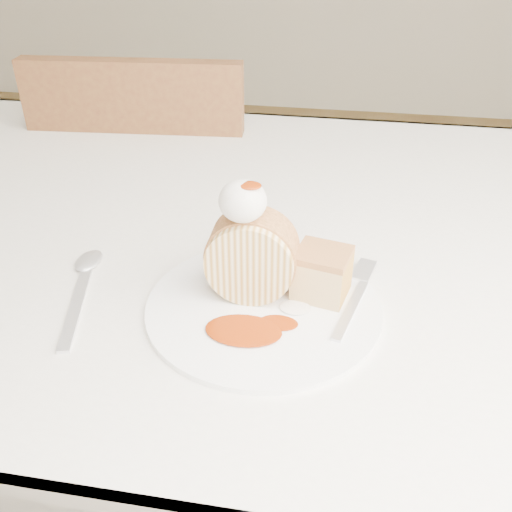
# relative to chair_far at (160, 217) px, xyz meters

# --- Properties ---
(table) EXTENTS (1.40, 0.90, 0.75)m
(table) POSITION_rel_chair_far_xyz_m (0.34, -0.41, 0.16)
(table) COLOR white
(table) RESTS_ON ground
(chair_far) EXTENTS (0.45, 0.45, 0.88)m
(chair_far) POSITION_rel_chair_far_xyz_m (0.00, 0.00, 0.00)
(chair_far) COLOR brown
(chair_far) RESTS_ON ground
(plate) EXTENTS (0.31, 0.31, 0.01)m
(plate) POSITION_rel_chair_far_xyz_m (0.34, -0.61, 0.25)
(plate) COLOR white
(plate) RESTS_ON table
(roulade_slice) EXTENTS (0.10, 0.05, 0.10)m
(roulade_slice) POSITION_rel_chair_far_xyz_m (0.32, -0.59, 0.30)
(roulade_slice) COLOR beige
(roulade_slice) RESTS_ON plate
(cake_chunk) EXTENTS (0.07, 0.06, 0.05)m
(cake_chunk) POSITION_rel_chair_far_xyz_m (0.40, -0.58, 0.28)
(cake_chunk) COLOR #CC834D
(cake_chunk) RESTS_ON plate
(whipped_cream) EXTENTS (0.05, 0.05, 0.04)m
(whipped_cream) POSITION_rel_chair_far_xyz_m (0.31, -0.60, 0.37)
(whipped_cream) COLOR white
(whipped_cream) RESTS_ON roulade_slice
(caramel_drizzle) EXTENTS (0.02, 0.02, 0.01)m
(caramel_drizzle) POSITION_rel_chair_far_xyz_m (0.32, -0.60, 0.39)
(caramel_drizzle) COLOR #862805
(caramel_drizzle) RESTS_ON whipped_cream
(caramel_pool) EXTENTS (0.09, 0.07, 0.00)m
(caramel_pool) POSITION_rel_chair_far_xyz_m (0.33, -0.66, 0.25)
(caramel_pool) COLOR #862805
(caramel_pool) RESTS_ON plate
(fork) EXTENTS (0.06, 0.15, 0.00)m
(fork) POSITION_rel_chair_far_xyz_m (0.43, -0.61, 0.25)
(fork) COLOR silver
(fork) RESTS_ON plate
(spoon) EXTENTS (0.07, 0.18, 0.00)m
(spoon) POSITION_rel_chair_far_xyz_m (0.14, -0.65, 0.25)
(spoon) COLOR silver
(spoon) RESTS_ON table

